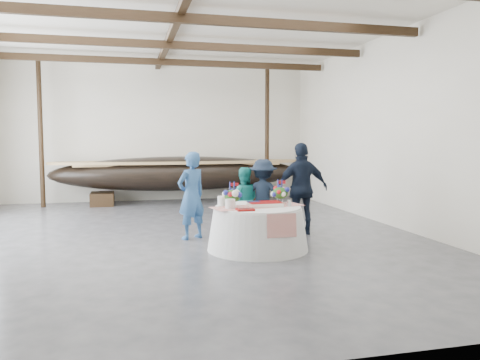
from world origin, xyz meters
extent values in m
cube|color=#3D3D42|center=(0.00, 0.00, 0.00)|extent=(10.00, 12.00, 0.01)
cube|color=silver|center=(0.00, 6.00, 2.25)|extent=(10.00, 0.02, 4.50)
cube|color=silver|center=(0.00, -6.00, 2.25)|extent=(10.00, 0.02, 4.50)
cube|color=silver|center=(5.00, 0.00, 2.25)|extent=(0.02, 12.00, 4.50)
cube|color=white|center=(0.00, 0.00, 4.50)|extent=(10.00, 12.00, 0.01)
cube|color=black|center=(0.00, -1.00, 4.25)|extent=(9.80, 0.12, 0.18)
cube|color=black|center=(0.00, 1.50, 4.25)|extent=(9.80, 0.12, 0.18)
cube|color=black|center=(0.00, 4.00, 4.25)|extent=(9.80, 0.12, 0.18)
cube|color=black|center=(0.00, 0.00, 4.38)|extent=(0.15, 11.76, 0.15)
cylinder|color=black|center=(-3.50, 5.09, 2.25)|extent=(0.14, 0.14, 4.50)
cylinder|color=black|center=(3.50, 5.09, 2.25)|extent=(0.14, 0.14, 4.50)
cube|color=black|center=(-1.79, 5.09, 0.20)|extent=(0.70, 0.89, 0.40)
cube|color=black|center=(2.97, 5.09, 0.20)|extent=(0.70, 0.89, 0.40)
ellipsoid|color=black|center=(0.59, 5.09, 0.94)|extent=(7.95, 1.59, 1.09)
cube|color=#9E7A4C|center=(0.59, 5.09, 1.24)|extent=(6.36, 1.04, 0.06)
cone|color=silver|center=(1.31, -1.60, 0.39)|extent=(1.87, 1.87, 0.77)
cylinder|color=silver|center=(1.31, -1.60, 0.78)|extent=(1.58, 1.58, 0.04)
cube|color=#B31B11|center=(1.31, -1.60, 0.80)|extent=(1.80, 0.90, 0.01)
cube|color=white|center=(1.44, -1.62, 0.84)|extent=(0.60, 0.40, 0.07)
cylinder|color=white|center=(0.76, -1.75, 0.89)|extent=(0.18, 0.18, 0.17)
cylinder|color=white|center=(0.71, -1.28, 0.89)|extent=(0.18, 0.18, 0.17)
cube|color=maroon|center=(0.96, -2.02, 0.82)|extent=(0.30, 0.24, 0.03)
cone|color=silver|center=(1.87, -1.72, 0.86)|extent=(0.09, 0.09, 0.12)
imported|color=#2A5489|center=(0.24, -0.40, 0.89)|extent=(0.78, 0.70, 1.78)
imported|color=teal|center=(1.40, -0.11, 0.72)|extent=(0.80, 0.68, 1.43)
imported|color=black|center=(1.82, -0.21, 0.80)|extent=(1.19, 0.95, 1.61)
imported|color=black|center=(2.60, -0.48, 0.98)|extent=(1.16, 0.49, 1.96)
camera|label=1|loc=(-1.00, -9.82, 2.04)|focal=35.00mm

